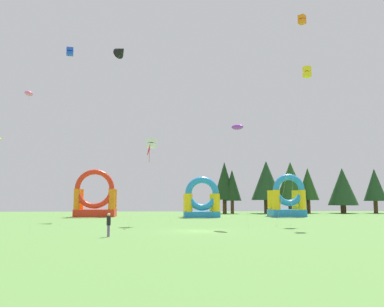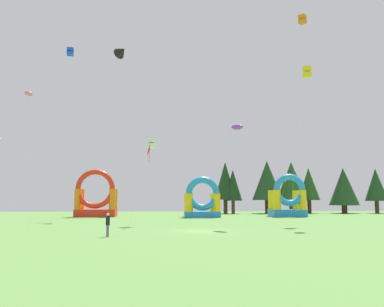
# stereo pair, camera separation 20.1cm
# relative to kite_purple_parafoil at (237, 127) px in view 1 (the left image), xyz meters

# --- Properties ---
(ground_plane) EXTENTS (120.00, 120.00, 0.00)m
(ground_plane) POSITION_rel_kite_purple_parafoil_xyz_m (-4.23, -4.46, -9.90)
(ground_plane) COLOR #5B8C42
(kite_purple_parafoil) EXTENTS (1.43, 3.50, 10.33)m
(kite_purple_parafoil) POSITION_rel_kite_purple_parafoil_xyz_m (0.00, 0.00, 0.00)
(kite_purple_parafoil) COLOR purple
(kite_purple_parafoil) RESTS_ON ground_plane
(kite_red_diamond) EXTENTS (2.20, 2.93, 8.37)m
(kite_red_diamond) POSITION_rel_kite_purple_parafoil_xyz_m (-8.78, 2.84, -2.10)
(kite_red_diamond) COLOR red
(kite_red_diamond) RESTS_ON ground_plane
(kite_blue_box) EXTENTS (2.28, 9.21, 21.50)m
(kite_blue_box) POSITION_rel_kite_purple_parafoil_xyz_m (-19.14, 10.05, 11.08)
(kite_blue_box) COLOR blue
(kite_blue_box) RESTS_ON ground_plane
(kite_yellow_box) EXTENTS (4.36, 1.18, 16.92)m
(kite_yellow_box) POSITION_rel_kite_purple_parafoil_xyz_m (7.96, 1.82, 6.40)
(kite_yellow_box) COLOR yellow
(kite_yellow_box) RESTS_ON ground_plane
(kite_white_box) EXTENTS (2.93, 2.48, 9.46)m
(kite_white_box) POSITION_rel_kite_purple_parafoil_xyz_m (-8.72, 5.28, -0.96)
(kite_white_box) COLOR white
(kite_white_box) RESTS_ON ground_plane
(kite_black_delta) EXTENTS (9.09, 7.66, 26.11)m
(kite_black_delta) POSITION_rel_kite_purple_parafoil_xyz_m (-13.99, 20.30, 15.14)
(kite_black_delta) COLOR black
(kite_black_delta) RESTS_ON ground_plane
(kite_pink_parafoil) EXTENTS (2.56, 4.56, 12.78)m
(kite_pink_parafoil) POSITION_rel_kite_purple_parafoil_xyz_m (-19.63, -2.69, 2.40)
(kite_pink_parafoil) COLOR #EA599E
(kite_pink_parafoil) RESTS_ON ground_plane
(kite_orange_box) EXTENTS (4.03, 4.01, 27.85)m
(kite_orange_box) POSITION_rel_kite_purple_parafoil_xyz_m (11.39, 12.58, 17.29)
(kite_orange_box) COLOR orange
(kite_orange_box) RESTS_ON ground_plane
(person_far_side) EXTENTS (0.36, 0.36, 1.72)m
(person_far_side) POSITION_rel_kite_purple_parafoil_xyz_m (-11.24, -9.46, -8.88)
(person_far_side) COLOR #724C8C
(person_far_side) RESTS_ON ground_plane
(inflatable_yellow_castle) EXTENTS (5.42, 4.40, 6.21)m
(inflatable_yellow_castle) POSITION_rel_kite_purple_parafoil_xyz_m (-1.56, 23.26, -7.69)
(inflatable_yellow_castle) COLOR #268CD8
(inflatable_yellow_castle) RESTS_ON ground_plane
(inflatable_red_slide) EXTENTS (5.34, 4.38, 6.77)m
(inflatable_red_slide) POSITION_rel_kite_purple_parafoil_xyz_m (12.36, 24.83, -7.46)
(inflatable_red_slide) COLOR #268CD8
(inflatable_red_slide) RESTS_ON ground_plane
(inflatable_orange_dome) EXTENTS (6.35, 3.60, 7.45)m
(inflatable_orange_dome) POSITION_rel_kite_purple_parafoil_xyz_m (-18.23, 25.87, -7.26)
(inflatable_orange_dome) COLOR red
(inflatable_orange_dome) RESTS_ON ground_plane
(tree_row_0) EXTENTS (4.32, 4.32, 10.14)m
(tree_row_0) POSITION_rel_kite_purple_parafoil_xyz_m (4.46, 40.13, -3.54)
(tree_row_0) COLOR #4C331E
(tree_row_0) RESTS_ON ground_plane
(tree_row_1) EXTENTS (3.59, 3.59, 8.56)m
(tree_row_1) POSITION_rel_kite_purple_parafoil_xyz_m (5.87, 39.50, -4.43)
(tree_row_1) COLOR #4C331E
(tree_row_1) RESTS_ON ground_plane
(tree_row_2) EXTENTS (6.03, 6.03, 10.42)m
(tree_row_2) POSITION_rel_kite_purple_parafoil_xyz_m (12.85, 40.15, -3.44)
(tree_row_2) COLOR #4C331E
(tree_row_2) RESTS_ON ground_plane
(tree_row_3) EXTENTS (6.08, 6.08, 10.15)m
(tree_row_3) POSITION_rel_kite_purple_parafoil_xyz_m (17.55, 39.47, -3.63)
(tree_row_3) COLOR #4C331E
(tree_row_3) RESTS_ON ground_plane
(tree_row_4) EXTENTS (4.29, 4.29, 9.09)m
(tree_row_4) POSITION_rel_kite_purple_parafoil_xyz_m (21.50, 40.90, -4.11)
(tree_row_4) COLOR #4C331E
(tree_row_4) RESTS_ON ground_plane
(tree_row_5) EXTENTS (5.90, 5.90, 9.07)m
(tree_row_5) POSITION_rel_kite_purple_parafoil_xyz_m (28.37, 40.21, -4.60)
(tree_row_5) COLOR #4C331E
(tree_row_5) RESTS_ON ground_plane
(tree_row_6) EXTENTS (4.44, 4.44, 8.96)m
(tree_row_6) POSITION_rel_kite_purple_parafoil_xyz_m (35.02, 40.14, -4.25)
(tree_row_6) COLOR #4C331E
(tree_row_6) RESTS_ON ground_plane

